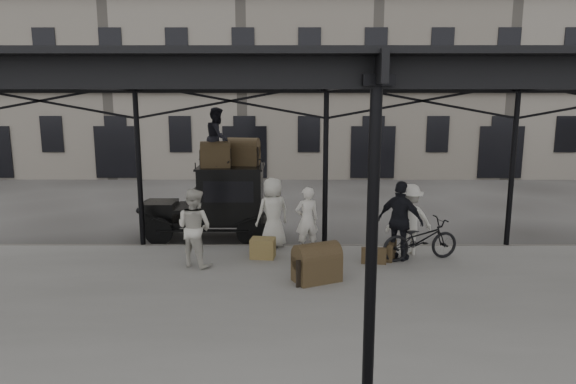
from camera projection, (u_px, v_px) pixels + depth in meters
name	position (u px, v px, depth m)	size (l,w,h in m)	color
ground	(330.00, 275.00, 12.17)	(120.00, 120.00, 0.00)	#383533
platform	(338.00, 306.00, 10.19)	(28.00, 8.00, 0.15)	slate
canopy	(341.00, 73.00, 9.63)	(22.50, 9.00, 4.74)	black
building_frontage	(307.00, 44.00, 28.56)	(64.00, 8.00, 14.00)	slate
taxi	(221.00, 199.00, 15.03)	(3.65, 1.55, 2.18)	black
porter_left	(307.00, 220.00, 13.31)	(0.63, 0.41, 1.73)	beige
porter_midleft	(194.00, 227.00, 12.23)	(0.91, 0.71, 1.88)	beige
porter_centre	(273.00, 213.00, 13.74)	(0.93, 0.60, 1.90)	beige
porter_official	(400.00, 221.00, 12.64)	(1.16, 0.48, 1.99)	black
porter_right	(409.00, 220.00, 13.10)	(1.19, 0.68, 1.84)	beige
bicycle	(420.00, 239.00, 12.72)	(0.70, 2.00, 1.05)	black
porter_roof	(218.00, 137.00, 14.60)	(0.82, 0.64, 1.68)	black
steamer_trunk_roof_near	(216.00, 156.00, 14.55)	(0.84, 0.51, 0.61)	#493822
steamer_trunk_roof_far	(243.00, 154.00, 14.99)	(0.91, 0.56, 0.67)	#493822
steamer_trunk_platform	(317.00, 265.00, 11.29)	(0.99, 0.60, 0.72)	#493822
wicker_hamper	(263.00, 248.00, 12.94)	(0.60, 0.45, 0.50)	olive
suitcase_upright	(391.00, 251.00, 12.79)	(0.15, 0.60, 0.45)	#493822
suitcase_flat	(374.00, 256.00, 12.48)	(0.60, 0.15, 0.40)	#493822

